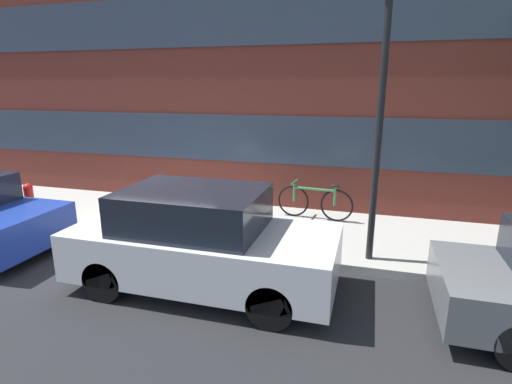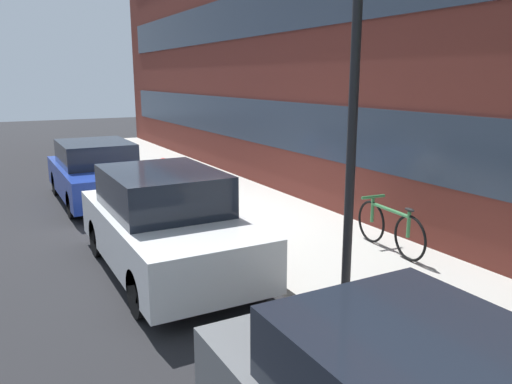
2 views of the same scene
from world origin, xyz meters
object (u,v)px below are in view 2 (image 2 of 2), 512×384
Objects in this scene: parked_car_blue at (98,172)px; fire_hydrant at (164,174)px; lamp_post at (354,82)px; parked_car_white at (166,223)px; bicycle at (389,226)px.

parked_car_blue is 4.90× the size of fire_hydrant.
fire_hydrant is 0.19× the size of lamp_post.
parked_car_blue is at bearing -168.99° from lamp_post.
fire_hydrant is at bearing 162.21° from parked_car_white.
bicycle is 3.12m from lamp_post.
parked_car_white reaches higher than parked_car_blue.
parked_car_white is 4.92× the size of fire_hydrant.
parked_car_blue reaches higher than bicycle.
parked_car_white reaches higher than fire_hydrant.
parked_car_white is at bearing 0.00° from parked_car_blue.
parked_car_white is 2.36× the size of bicycle.
lamp_post is (7.35, 1.43, 2.11)m from parked_car_blue.
fire_hydrant is at bearing 81.02° from parked_car_blue.
lamp_post is at bearing -0.63° from fire_hydrant.
parked_car_blue is 4.94m from parked_car_white.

